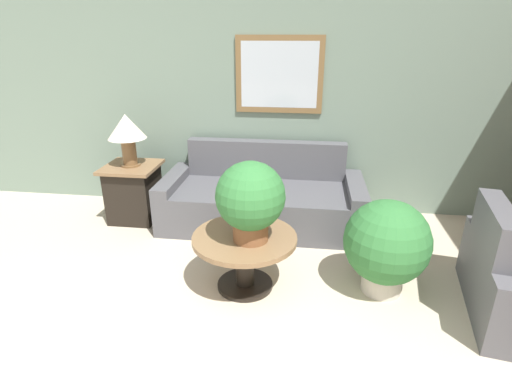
# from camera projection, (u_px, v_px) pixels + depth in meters

# --- Properties ---
(wall_back) EXTENTS (7.55, 0.09, 2.60)m
(wall_back) POSITION_uv_depth(u_px,v_px,m) (275.00, 97.00, 4.45)
(wall_back) COLOR slate
(wall_back) RESTS_ON ground_plane
(couch_main) EXTENTS (2.15, 0.94, 0.85)m
(couch_main) POSITION_uv_depth(u_px,v_px,m) (263.00, 200.00, 4.38)
(couch_main) COLOR #4C4C51
(couch_main) RESTS_ON ground_plane
(coffee_table) EXTENTS (0.84, 0.84, 0.47)m
(coffee_table) POSITION_uv_depth(u_px,v_px,m) (245.00, 250.00, 3.23)
(coffee_table) COLOR black
(coffee_table) RESTS_ON ground_plane
(side_table) EXTENTS (0.57, 0.57, 0.63)m
(side_table) POSITION_uv_depth(u_px,v_px,m) (134.00, 192.00, 4.46)
(side_table) COLOR black
(side_table) RESTS_ON ground_plane
(table_lamp) EXTENTS (0.40, 0.40, 0.56)m
(table_lamp) POSITION_uv_depth(u_px,v_px,m) (127.00, 130.00, 4.20)
(table_lamp) COLOR brown
(table_lamp) RESTS_ON side_table
(potted_plant_on_table) EXTENTS (0.53, 0.53, 0.63)m
(potted_plant_on_table) POSITION_uv_depth(u_px,v_px,m) (250.00, 199.00, 3.00)
(potted_plant_on_table) COLOR brown
(potted_plant_on_table) RESTS_ON coffee_table
(potted_plant_floor) EXTENTS (0.68, 0.68, 0.79)m
(potted_plant_floor) POSITION_uv_depth(u_px,v_px,m) (386.00, 244.00, 3.15)
(potted_plant_floor) COLOR beige
(potted_plant_floor) RESTS_ON ground_plane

